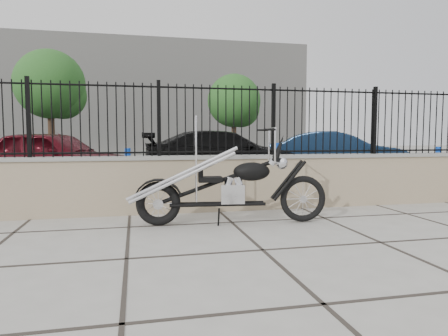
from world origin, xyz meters
TOP-DOWN VIEW (x-y plane):
  - ground_plane at (0.00, 0.00)m, footprint 90.00×90.00m
  - parking_lot at (0.00, 12.50)m, footprint 30.00×30.00m
  - retaining_wall at (0.00, 2.50)m, footprint 14.00×0.36m
  - iron_fence at (0.00, 2.50)m, footprint 14.00×0.08m
  - background_building at (0.00, 26.50)m, footprint 22.00×6.00m
  - chopper_motorcycle at (-0.07, 1.41)m, footprint 2.71×0.76m
  - car_red at (-3.50, 6.90)m, footprint 4.62×3.33m
  - car_black at (1.32, 7.88)m, footprint 5.05×2.07m
  - car_blue at (4.91, 7.50)m, footprint 4.64×2.92m
  - bollard_a at (-1.55, 4.44)m, footprint 0.16×0.16m
  - bollard_b at (1.93, 4.88)m, footprint 0.16×0.16m
  - bollard_c at (6.02, 4.35)m, footprint 0.15×0.15m
  - tree_left at (-5.43, 16.93)m, footprint 3.37×3.37m
  - tree_right at (3.67, 16.13)m, footprint 2.76×2.76m

SIDE VIEW (x-z plane):
  - ground_plane at x=0.00m, z-range 0.00..0.00m
  - parking_lot at x=0.00m, z-range 0.00..0.00m
  - retaining_wall at x=0.00m, z-range 0.00..0.96m
  - bollard_c at x=6.02m, z-range 0.00..1.03m
  - bollard_a at x=-1.55m, z-range 0.00..1.04m
  - bollard_b at x=1.93m, z-range 0.00..1.13m
  - car_blue at x=4.91m, z-range 0.00..1.44m
  - car_black at x=1.32m, z-range 0.00..1.46m
  - car_red at x=-3.50m, z-range 0.00..1.46m
  - chopper_motorcycle at x=-0.07m, z-range 0.00..1.61m
  - iron_fence at x=0.00m, z-range 0.96..2.16m
  - tree_right at x=3.67m, z-range 0.93..5.59m
  - tree_left at x=-5.43m, z-range 1.14..6.82m
  - background_building at x=0.00m, z-range 0.00..8.00m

